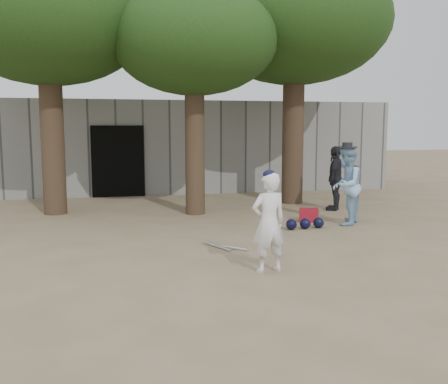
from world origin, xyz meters
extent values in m
plane|color=#937C5E|center=(0.00, 0.00, 0.00)|extent=(70.00, 70.00, 0.00)
imported|color=white|center=(0.81, -1.02, 0.74)|extent=(0.59, 0.44, 1.49)
imported|color=#95C1E7|center=(3.61, 2.09, 0.87)|extent=(1.05, 1.07, 1.74)
imported|color=black|center=(4.23, 3.94, 0.83)|extent=(0.91, 1.02, 1.67)
cube|color=#A51624|center=(2.95, 2.58, 0.15)|extent=(0.50, 0.44, 0.30)
cube|color=gray|center=(0.00, 8.00, 1.50)|extent=(16.00, 0.35, 3.00)
cube|color=black|center=(-1.20, 7.80, 1.10)|extent=(1.60, 0.08, 2.20)
cube|color=slate|center=(0.00, 10.50, 1.50)|extent=(16.00, 5.00, 3.00)
sphere|color=black|center=(2.23, 1.79, 0.12)|extent=(0.23, 0.23, 0.23)
sphere|color=black|center=(2.55, 1.82, 0.12)|extent=(0.23, 0.23, 0.23)
sphere|color=black|center=(2.87, 1.85, 0.12)|extent=(0.23, 0.23, 0.23)
cylinder|color=silver|center=(0.40, 0.60, 0.03)|extent=(0.34, 0.68, 0.06)
cylinder|color=silver|center=(0.58, 0.48, 0.03)|extent=(0.55, 0.54, 0.06)
cylinder|color=brown|center=(-2.80, 5.00, 2.75)|extent=(0.56, 0.56, 5.50)
ellipsoid|color=#284C19|center=(-2.80, 5.00, 4.70)|extent=(4.80, 4.80, 3.12)
cylinder|color=brown|center=(0.60, 4.20, 2.50)|extent=(0.48, 0.48, 5.00)
ellipsoid|color=#284C19|center=(0.60, 4.20, 4.20)|extent=(4.00, 4.00, 2.60)
cylinder|color=brown|center=(3.60, 5.40, 2.90)|extent=(0.60, 0.60, 5.80)
ellipsoid|color=#284C19|center=(3.60, 5.40, 5.00)|extent=(5.20, 5.20, 3.38)
camera|label=1|loc=(-1.45, -7.92, 2.13)|focal=40.00mm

